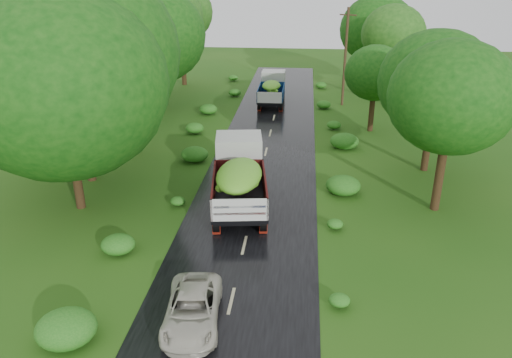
# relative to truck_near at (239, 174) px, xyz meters

# --- Properties ---
(ground) EXTENTS (120.00, 120.00, 0.00)m
(ground) POSITION_rel_truck_near_xyz_m (0.75, -8.16, -1.69)
(ground) COLOR #1D4E10
(ground) RESTS_ON ground
(road) EXTENTS (6.50, 80.00, 0.02)m
(road) POSITION_rel_truck_near_xyz_m (0.75, -3.16, -1.68)
(road) COLOR black
(road) RESTS_ON ground
(road_lines) EXTENTS (0.12, 69.60, 0.00)m
(road_lines) POSITION_rel_truck_near_xyz_m (0.75, -2.16, -1.67)
(road_lines) COLOR #BFB78C
(road_lines) RESTS_ON road
(truck_near) EXTENTS (3.44, 7.39, 2.99)m
(truck_near) POSITION_rel_truck_near_xyz_m (0.00, 0.00, 0.00)
(truck_near) COLOR black
(truck_near) RESTS_ON ground
(truck_far) EXTENTS (2.19, 6.04, 2.53)m
(truck_far) POSITION_rel_truck_near_xyz_m (0.28, 20.32, -0.26)
(truck_far) COLOR black
(truck_far) RESTS_ON ground
(car) EXTENTS (2.26, 4.19, 1.12)m
(car) POSITION_rel_truck_near_xyz_m (-0.40, -9.51, -1.12)
(car) COLOR beige
(car) RESTS_ON road
(utility_pole) EXTENTS (1.37, 0.65, 8.22)m
(utility_pole) POSITION_rel_truck_near_xyz_m (6.47, 20.39, 2.54)
(utility_pole) COLOR #382616
(utility_pole) RESTS_ON ground
(trees_left) EXTENTS (7.76, 32.18, 9.27)m
(trees_left) POSITION_rel_truck_near_xyz_m (-9.38, 11.26, 5.01)
(trees_left) COLOR black
(trees_left) RESTS_ON ground
(trees_right) EXTENTS (5.72, 31.79, 7.54)m
(trees_right) POSITION_rel_truck_near_xyz_m (9.96, 14.40, 3.72)
(trees_right) COLOR black
(trees_right) RESTS_ON ground
(shrubs) EXTENTS (11.90, 44.00, 0.70)m
(shrubs) POSITION_rel_truck_near_xyz_m (0.75, 5.84, -1.34)
(shrubs) COLOR #1C6919
(shrubs) RESTS_ON ground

